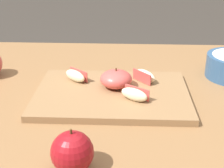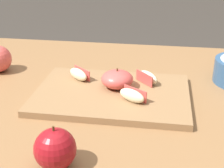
# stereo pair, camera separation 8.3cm
# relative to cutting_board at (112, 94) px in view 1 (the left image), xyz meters

# --- Properties ---
(dining_table) EXTENTS (1.18, 0.87, 0.74)m
(dining_table) POSITION_rel_cutting_board_xyz_m (-0.04, 0.01, -0.11)
(dining_table) COLOR brown
(dining_table) RESTS_ON ground_plane
(cutting_board) EXTENTS (0.38, 0.27, 0.02)m
(cutting_board) POSITION_rel_cutting_board_xyz_m (0.00, 0.00, 0.00)
(cutting_board) COLOR olive
(cutting_board) RESTS_ON dining_table
(apple_half_skin_up) EXTENTS (0.08, 0.08, 0.05)m
(apple_half_skin_up) POSITION_rel_cutting_board_xyz_m (0.01, 0.03, 0.03)
(apple_half_skin_up) COLOR #D14C47
(apple_half_skin_up) RESTS_ON cutting_board
(apple_wedge_right) EXTENTS (0.07, 0.06, 0.03)m
(apple_wedge_right) POSITION_rel_cutting_board_xyz_m (-0.10, 0.06, 0.02)
(apple_wedge_right) COLOR beige
(apple_wedge_right) RESTS_ON cutting_board
(apple_wedge_middle) EXTENTS (0.07, 0.06, 0.03)m
(apple_wedge_middle) POSITION_rel_cutting_board_xyz_m (0.05, -0.05, 0.02)
(apple_wedge_middle) COLOR beige
(apple_wedge_middle) RESTS_ON cutting_board
(apple_wedge_front) EXTENTS (0.06, 0.07, 0.03)m
(apple_wedge_front) POSITION_rel_cutting_board_xyz_m (0.08, 0.07, 0.02)
(apple_wedge_front) COLOR beige
(apple_wedge_front) RESTS_ON cutting_board
(whole_apple_red_delicious) EXTENTS (0.07, 0.07, 0.08)m
(whole_apple_red_delicious) POSITION_rel_cutting_board_xyz_m (-0.06, -0.29, 0.03)
(whole_apple_red_delicious) COLOR maroon
(whole_apple_red_delicious) RESTS_ON dining_table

